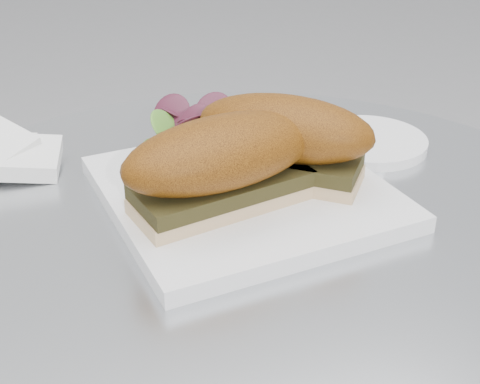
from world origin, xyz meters
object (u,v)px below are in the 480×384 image
at_px(plate, 244,192).
at_px(sandwich_left, 222,162).
at_px(sandwich_right, 285,137).
at_px(saucer, 368,142).

bearing_deg(plate, sandwich_left, -137.69).
distance_m(sandwich_left, sandwich_right, 0.08).
relative_size(sandwich_right, saucer, 1.38).
xyz_separation_m(sandwich_left, saucer, (0.20, 0.09, -0.05)).
distance_m(sandwich_right, saucer, 0.15).
bearing_deg(sandwich_left, sandwich_right, 11.27).
bearing_deg(plate, saucer, 20.58).
height_order(sandwich_left, sandwich_right, same).
bearing_deg(sandwich_right, saucer, 66.77).
distance_m(plate, sandwich_left, 0.07).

